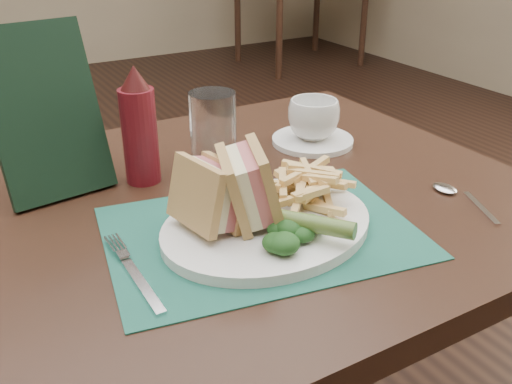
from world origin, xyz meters
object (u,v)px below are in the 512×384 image
Objects in this scene: table_bg_right at (300,16)px; plate at (267,226)px; saucer at (312,141)px; check_presenter at (45,113)px; table_main at (239,378)px; ketchup_bottle at (139,125)px; drinking_glass at (213,131)px; sandwich_half_b at (233,186)px; coffee_cup at (313,119)px; sandwich_half_a at (196,198)px; placemat at (261,232)px.

plate reaches higher than table_bg_right.
check_presenter is (-0.45, 0.04, 0.12)m from saucer.
saucer is 0.47m from check_presenter.
ketchup_bottle reaches higher than table_main.
sandwich_half_b is at bearing -109.39° from drinking_glass.
drinking_glass reaches higher than coffee_cup.
check_presenter reaches higher than drinking_glass.
ketchup_bottle is at bearing 77.54° from sandwich_half_a.
coffee_cup is at bearing 2.69° from drinking_glass.
sandwich_half_a is 0.50× the size of ketchup_bottle.
placemat is 0.34m from coffee_cup.
sandwich_half_b reaches higher than plate.
sandwich_half_b is at bearing -77.62° from ketchup_bottle.
ketchup_bottle is (-0.12, 0.01, 0.03)m from drinking_glass.
placemat is at bearing -23.86° from sandwich_half_a.
table_main is 3.51× the size of check_presenter.
table_main is at bearing -152.77° from coffee_cup.
saucer is 0.04m from coffee_cup.
coffee_cup is (0.33, 0.21, -0.02)m from sandwich_half_a.
saucer is at bearing 43.05° from placemat.
placemat is 4.35× the size of coffee_cup.
table_bg_right is 4.06m from sandwich_half_a.
ketchup_bottle is at bearing -23.06° from check_presenter.
check_presenter reaches higher than plate.
coffee_cup is (0.22, 0.11, 0.42)m from table_main.
drinking_glass is (0.03, 0.22, 0.06)m from plate.
drinking_glass is at bearing 79.50° from placemat.
sandwich_half_a is at bearing -121.57° from drinking_glass.
saucer is 0.22m from drinking_glass.
placemat is 3.91× the size of sandwich_half_b.
ketchup_bottle reaches higher than sandwich_half_b.
table_main and table_bg_right have the same top height.
check_presenter reaches higher than table_main.
sandwich_half_a is at bearing -91.52° from ketchup_bottle.
plate is at bearing -135.64° from coffee_cup.
placemat is 0.26m from ketchup_bottle.
drinking_glass is (0.04, 0.22, 0.06)m from placemat.
ketchup_bottle reaches higher than coffee_cup.
saucer reaches higher than table_bg_right.
saucer is at bearing 2.69° from drinking_glass.
placemat is 1.58× the size of check_presenter.
ketchup_bottle is at bearing 102.21° from plate.
saucer is at bearing 36.53° from plate.
drinking_glass is at bearing 73.95° from plate.
table_main is 4.84× the size of ketchup_bottle.
sandwich_half_b is (-0.06, -0.10, 0.44)m from table_main.
table_bg_right is 2.22× the size of placemat.
table_bg_right is 4.02m from plate.
ketchup_bottle is (-0.10, 0.12, 0.47)m from table_main.
plate is 0.37m from check_presenter.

